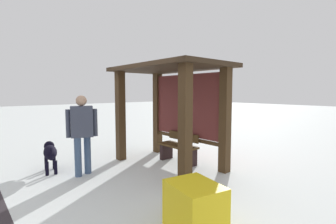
% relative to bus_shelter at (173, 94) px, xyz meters
% --- Properties ---
extents(ground_plane, '(60.00, 60.00, 0.00)m').
position_rel_bus_shelter_xyz_m(ground_plane, '(0.00, -0.16, -1.71)').
color(ground_plane, white).
extents(bus_shelter, '(2.86, 1.72, 2.38)m').
position_rel_bus_shelter_xyz_m(bus_shelter, '(0.00, 0.00, 0.00)').
color(bus_shelter, '#402C17').
rests_on(bus_shelter, ground).
extents(bench_left_inside, '(1.08, 0.41, 0.74)m').
position_rel_bus_shelter_xyz_m(bench_left_inside, '(0.00, 0.18, -1.37)').
color(bench_left_inside, '#4A3318').
rests_on(bench_left_inside, ground).
extents(person_walking, '(0.40, 0.62, 1.69)m').
position_rel_bus_shelter_xyz_m(person_walking, '(-0.67, -1.98, -0.71)').
color(person_walking, '#41475A').
rests_on(person_walking, ground).
extents(dog, '(0.99, 0.40, 0.63)m').
position_rel_bus_shelter_xyz_m(dog, '(-1.37, -2.44, -1.28)').
color(dog, black).
rests_on(dog, ground).
extents(grit_bin, '(0.80, 0.69, 0.61)m').
position_rel_bus_shelter_xyz_m(grit_bin, '(2.31, -1.71, -1.40)').
color(grit_bin, yellow).
rests_on(grit_bin, ground).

